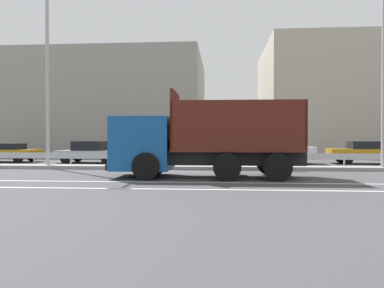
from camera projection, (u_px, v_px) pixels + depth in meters
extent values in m
plane|color=#424244|center=(178.00, 172.00, 17.17)|extent=(320.00, 320.00, 0.00)
cube|color=silver|center=(206.00, 182.00, 13.24)|extent=(63.16, 0.16, 0.01)
cube|color=silver|center=(204.00, 189.00, 11.43)|extent=(63.16, 0.16, 0.01)
cube|color=gray|center=(182.00, 168.00, 18.92)|extent=(34.74, 1.10, 0.18)
cube|color=#9EA0A5|center=(184.00, 156.00, 20.01)|extent=(63.16, 0.04, 0.32)
cylinder|color=#ADADB2|center=(34.00, 161.00, 20.67)|extent=(0.09, 0.09, 0.62)
cylinder|color=#ADADB2|center=(71.00, 161.00, 20.51)|extent=(0.09, 0.09, 0.62)
cylinder|color=#ADADB2|center=(108.00, 161.00, 20.35)|extent=(0.09, 0.09, 0.62)
cylinder|color=#ADADB2|center=(146.00, 162.00, 20.18)|extent=(0.09, 0.09, 0.62)
cylinder|color=#ADADB2|center=(184.00, 162.00, 20.02)|extent=(0.09, 0.09, 0.62)
cylinder|color=#ADADB2|center=(223.00, 162.00, 19.86)|extent=(0.09, 0.09, 0.62)
cylinder|color=#ADADB2|center=(263.00, 162.00, 19.69)|extent=(0.09, 0.09, 0.62)
cylinder|color=#ADADB2|center=(303.00, 162.00, 19.53)|extent=(0.09, 0.09, 0.62)
cylinder|color=#ADADB2|center=(344.00, 163.00, 19.36)|extent=(0.09, 0.09, 0.62)
cube|color=#144C8C|center=(144.00, 143.00, 15.20)|extent=(2.27, 2.54, 2.10)
cube|color=black|center=(116.00, 135.00, 15.28)|extent=(0.04, 2.17, 0.80)
cube|color=black|center=(115.00, 165.00, 15.30)|extent=(0.12, 2.47, 0.24)
cube|color=black|center=(236.00, 158.00, 14.94)|extent=(5.26, 1.42, 0.53)
cube|color=#511E14|center=(236.00, 150.00, 14.94)|extent=(5.06, 2.46, 0.12)
cube|color=#511E14|center=(238.00, 124.00, 13.76)|extent=(5.04, 0.13, 1.82)
cube|color=#511E14|center=(235.00, 126.00, 16.08)|extent=(5.04, 0.13, 1.82)
cube|color=#511E14|center=(175.00, 120.00, 15.10)|extent=(0.12, 2.42, 2.27)
cube|color=#511E14|center=(299.00, 125.00, 14.74)|extent=(0.12, 2.42, 1.82)
cylinder|color=black|center=(146.00, 166.00, 13.96)|extent=(1.04, 0.33, 1.04)
cylinder|color=black|center=(157.00, 162.00, 16.42)|extent=(1.04, 0.33, 1.04)
cylinder|color=black|center=(227.00, 167.00, 13.74)|extent=(1.04, 0.33, 1.04)
cylinder|color=black|center=(226.00, 162.00, 16.21)|extent=(1.04, 0.33, 1.04)
cylinder|color=black|center=(278.00, 167.00, 13.61)|extent=(1.04, 0.33, 1.04)
cylinder|color=black|center=(269.00, 163.00, 16.07)|extent=(1.04, 0.33, 1.04)
cylinder|color=white|center=(272.00, 167.00, 18.57)|extent=(0.16, 0.16, 0.30)
cylinder|color=black|center=(272.00, 161.00, 18.56)|extent=(0.16, 0.16, 0.30)
cylinder|color=white|center=(272.00, 155.00, 18.56)|extent=(0.16, 0.16, 0.30)
cylinder|color=black|center=(272.00, 148.00, 18.56)|extent=(0.16, 0.16, 0.30)
cylinder|color=white|center=(272.00, 142.00, 18.55)|extent=(0.16, 0.16, 0.30)
cylinder|color=#1E4CB2|center=(272.00, 133.00, 18.54)|extent=(0.65, 0.03, 0.65)
cylinder|color=white|center=(272.00, 133.00, 18.54)|extent=(0.70, 0.02, 0.70)
cylinder|color=#ADADB2|center=(47.00, 72.00, 19.48)|extent=(0.18, 0.18, 10.04)
cylinder|color=#ADADB2|center=(383.00, 76.00, 18.00)|extent=(0.18, 0.18, 9.17)
cube|color=#B27A14|center=(6.00, 153.00, 24.83)|extent=(4.23, 2.04, 0.53)
cube|color=black|center=(8.00, 146.00, 24.82)|extent=(1.80, 1.75, 0.40)
cylinder|color=black|center=(18.00, 158.00, 23.85)|extent=(0.60, 0.22, 0.60)
cylinder|color=black|center=(32.00, 157.00, 25.68)|extent=(0.60, 0.22, 0.60)
cube|color=#A3A3A8|center=(91.00, 154.00, 24.01)|extent=(4.35, 2.10, 0.49)
cube|color=black|center=(89.00, 146.00, 24.02)|extent=(1.87, 1.75, 0.59)
cylinder|color=black|center=(116.00, 158.00, 24.73)|extent=(0.61, 0.23, 0.60)
cylinder|color=black|center=(106.00, 159.00, 22.96)|extent=(0.61, 0.23, 0.60)
cylinder|color=black|center=(78.00, 157.00, 25.07)|extent=(0.61, 0.23, 0.60)
cylinder|color=black|center=(65.00, 159.00, 23.29)|extent=(0.61, 0.23, 0.60)
cube|color=gray|center=(187.00, 154.00, 23.69)|extent=(4.12, 1.91, 0.57)
cube|color=black|center=(185.00, 145.00, 23.69)|extent=(1.77, 1.58, 0.51)
cylinder|color=black|center=(206.00, 158.00, 24.47)|extent=(0.61, 0.23, 0.60)
cylinder|color=black|center=(207.00, 159.00, 22.86)|extent=(0.61, 0.23, 0.60)
cylinder|color=black|center=(168.00, 158.00, 24.53)|extent=(0.61, 0.23, 0.60)
cylinder|color=black|center=(166.00, 159.00, 22.92)|extent=(0.61, 0.23, 0.60)
cube|color=silver|center=(277.00, 153.00, 23.28)|extent=(4.64, 2.18, 0.75)
cube|color=black|center=(275.00, 142.00, 23.29)|extent=(2.01, 1.77, 0.56)
cylinder|color=black|center=(298.00, 158.00, 23.94)|extent=(0.61, 0.24, 0.60)
cylinder|color=black|center=(302.00, 160.00, 22.20)|extent=(0.61, 0.24, 0.60)
cylinder|color=black|center=(254.00, 158.00, 24.36)|extent=(0.61, 0.24, 0.60)
cylinder|color=black|center=(254.00, 159.00, 22.62)|extent=(0.61, 0.24, 0.60)
cube|color=#B27A14|center=(369.00, 154.00, 22.98)|extent=(4.94, 1.97, 0.62)
cube|color=black|center=(367.00, 145.00, 22.99)|extent=(2.12, 1.62, 0.46)
cylinder|color=black|center=(340.00, 158.00, 23.99)|extent=(0.61, 0.23, 0.60)
cylinder|color=black|center=(348.00, 160.00, 22.37)|extent=(0.61, 0.23, 0.60)
cube|color=gray|center=(100.00, 107.00, 40.32)|extent=(21.98, 14.18, 9.98)
cube|color=#B7AD99|center=(373.00, 100.00, 39.21)|extent=(22.53, 14.42, 11.21)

